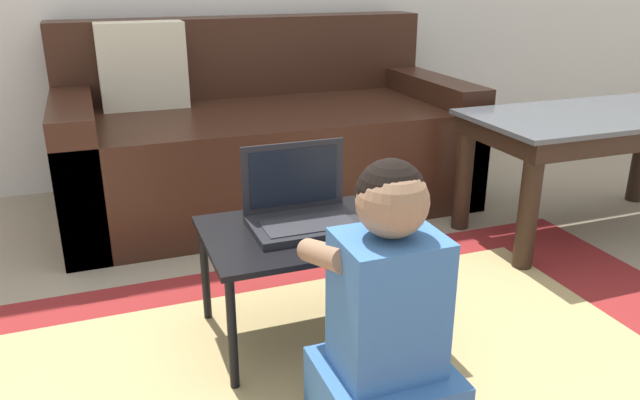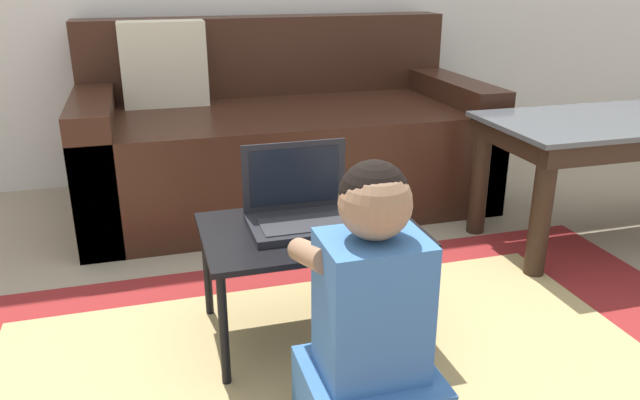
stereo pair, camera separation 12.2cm
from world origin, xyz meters
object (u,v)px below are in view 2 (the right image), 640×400
couch (280,139)px  coffee_table (622,138)px  laptop_desk (310,239)px  person_seated (370,325)px  laptop (302,212)px  computer_mouse (375,215)px

couch → coffee_table: couch is taller
laptop_desk → person_seated: bearing=-88.1°
laptop_desk → laptop: laptop is taller
couch → coffee_table: size_ratio=1.66×
laptop → computer_mouse: 0.21m
computer_mouse → coffee_table: bearing=16.6°
coffee_table → laptop_desk: 1.35m
couch → laptop: bearing=-99.5°
couch → person_seated: couch is taller
laptop_desk → computer_mouse: computer_mouse is taller
laptop → laptop_desk: bearing=-58.5°
couch → laptop: 1.14m
computer_mouse → person_seated: size_ratio=0.17×
laptop_desk → person_seated: (0.01, -0.44, -0.02)m
coffee_table → computer_mouse: 1.17m
laptop → couch: bearing=80.5°
couch → laptop_desk: couch is taller
couch → person_seated: bearing=-95.6°
couch → coffee_table: (1.14, -0.81, 0.13)m
couch → coffee_table: bearing=-35.5°
person_seated → laptop: bearing=93.9°
laptop_desk → laptop: (-0.02, 0.03, 0.07)m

